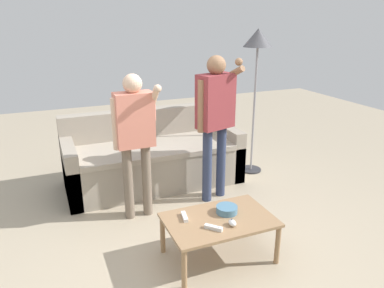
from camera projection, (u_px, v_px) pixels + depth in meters
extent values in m
plane|color=tan|center=(183.00, 250.00, 3.29)|extent=(12.00, 12.00, 0.00)
cube|color=#9E9384|center=(153.00, 166.00, 4.56)|extent=(2.10, 0.90, 0.46)
cube|color=#AA9F8F|center=(154.00, 148.00, 4.41)|extent=(1.82, 0.78, 0.06)
cube|color=#9E9384|center=(144.00, 125.00, 4.73)|extent=(2.10, 0.18, 0.41)
cube|color=#9E9384|center=(70.00, 171.00, 4.17)|extent=(0.14, 0.90, 0.65)
cube|color=#9E9384|center=(224.00, 148.00, 4.88)|extent=(0.14, 0.90, 0.65)
cube|color=#997551|center=(219.00, 220.00, 3.07)|extent=(0.90, 0.58, 0.03)
cylinder|color=#997551|center=(184.00, 270.00, 2.76)|extent=(0.04, 0.04, 0.36)
cylinder|color=#997551|center=(278.00, 245.00, 3.06)|extent=(0.04, 0.04, 0.36)
cylinder|color=#997551|center=(163.00, 234.00, 3.21)|extent=(0.04, 0.04, 0.36)
cylinder|color=#997551|center=(246.00, 215.00, 3.51)|extent=(0.04, 0.04, 0.36)
cylinder|color=teal|center=(227.00, 209.00, 3.16)|extent=(0.18, 0.18, 0.06)
ellipsoid|color=white|center=(232.00, 223.00, 2.96)|extent=(0.06, 0.09, 0.05)
cylinder|color=#4C4C51|center=(232.00, 219.00, 2.96)|extent=(0.02, 0.02, 0.01)
cylinder|color=#2D2D33|center=(251.00, 169.00, 4.99)|extent=(0.28, 0.28, 0.02)
cylinder|color=gray|center=(254.00, 111.00, 4.73)|extent=(0.03, 0.03, 1.61)
cone|color=#4C4C51|center=(258.00, 38.00, 4.43)|extent=(0.36, 0.36, 0.22)
cylinder|color=#2D3856|center=(207.00, 166.00, 4.06)|extent=(0.11, 0.11, 0.84)
cylinder|color=#2D3856|center=(221.00, 161.00, 4.18)|extent=(0.11, 0.11, 0.84)
cube|color=brown|center=(216.00, 101.00, 3.88)|extent=(0.44, 0.32, 0.58)
sphere|color=#936B4C|center=(216.00, 65.00, 3.76)|extent=(0.20, 0.20, 0.20)
cylinder|color=#936B4C|center=(201.00, 107.00, 3.77)|extent=(0.07, 0.07, 0.55)
cylinder|color=brown|center=(229.00, 89.00, 3.97)|extent=(0.07, 0.07, 0.27)
cylinder|color=#936B4C|center=(234.00, 73.00, 3.86)|extent=(0.14, 0.28, 0.18)
sphere|color=#936B4C|center=(239.00, 62.00, 3.78)|extent=(0.08, 0.08, 0.08)
cylinder|color=#756656|center=(128.00, 183.00, 3.71)|extent=(0.10, 0.10, 0.78)
cylinder|color=#756656|center=(147.00, 180.00, 3.78)|extent=(0.10, 0.10, 0.78)
cube|color=#DB7F6B|center=(134.00, 120.00, 3.53)|extent=(0.37, 0.20, 0.53)
sphere|color=beige|center=(132.00, 84.00, 3.41)|extent=(0.18, 0.18, 0.18)
cylinder|color=beige|center=(115.00, 124.00, 3.47)|extent=(0.07, 0.07, 0.50)
cylinder|color=#DB7F6B|center=(152.00, 108.00, 3.56)|extent=(0.07, 0.07, 0.25)
cylinder|color=beige|center=(155.00, 96.00, 3.44)|extent=(0.06, 0.21, 0.23)
sphere|color=beige|center=(158.00, 89.00, 3.33)|extent=(0.07, 0.07, 0.07)
cube|color=white|center=(185.00, 217.00, 3.07)|extent=(0.06, 0.15, 0.03)
cylinder|color=silver|center=(184.00, 213.00, 3.09)|extent=(0.01, 0.01, 0.00)
cube|color=silver|center=(186.00, 218.00, 3.02)|extent=(0.02, 0.02, 0.00)
cube|color=white|center=(213.00, 228.00, 2.91)|extent=(0.13, 0.13, 0.03)
cylinder|color=silver|center=(210.00, 225.00, 2.92)|extent=(0.01, 0.01, 0.00)
cube|color=silver|center=(219.00, 227.00, 2.89)|extent=(0.02, 0.02, 0.00)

